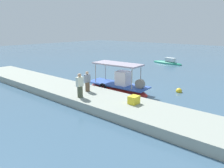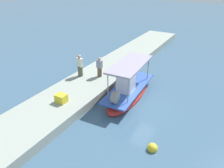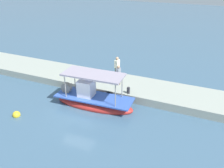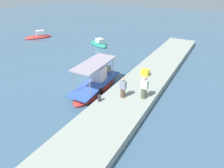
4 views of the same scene
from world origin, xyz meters
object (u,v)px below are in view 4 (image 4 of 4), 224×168
Objects in this scene: fisherman_by_crate at (123,89)px; fisherman_near_bollard at (144,88)px; moored_boat_mid at (39,37)px; moored_boat_far at (99,44)px; cargo_crate at (145,72)px; marker_buoy at (92,65)px; mooring_bollard at (99,98)px; main_fishing_boat at (96,85)px.

fisherman_near_bollard is at bearing -63.64° from fisherman_by_crate.
fisherman_near_bollard is at bearing -112.91° from moored_boat_mid.
moored_boat_far is (1.62, -11.07, -0.02)m from moored_boat_mid.
cargo_crate is at bearing -0.22° from fisherman_by_crate.
marker_buoy is at bearing -109.75° from moored_boat_mid.
fisherman_near_bollard is 3.41m from mooring_bollard.
moored_boat_far is (13.28, 8.99, -0.66)m from mooring_bollard.
cargo_crate is at bearing -38.78° from main_fishing_boat.
fisherman_near_bollard is 0.40× the size of moored_boat_mid.
marker_buoy is at bearing 39.64° from main_fishing_boat.
main_fishing_boat is 3.23m from fisherman_by_crate.
moored_boat_mid is (5.76, 21.31, -0.66)m from cargo_crate.
fisherman_by_crate is 4.56m from cargo_crate.
marker_buoy is 0.12× the size of moored_boat_mid.
main_fishing_boat is 1.47× the size of moored_boat_far.
cargo_crate is (4.53, -0.02, -0.47)m from fisherman_by_crate.
marker_buoy is at bearing -151.70° from moored_boat_far.
mooring_bollard is at bearing 167.97° from cargo_crate.
main_fishing_boat reaches higher than moored_boat_far.
main_fishing_boat is 20.62m from moored_boat_mid.
cargo_crate is (3.83, 1.40, -0.54)m from fisherman_near_bollard.
main_fishing_boat reaches higher than fisherman_by_crate.
moored_boat_far is at bearing 40.62° from fisherman_by_crate.
moored_boat_far is (11.22, 11.64, -1.22)m from fisherman_near_bollard.
fisherman_near_bollard reaches higher than moored_boat_far.
fisherman_by_crate is 0.37× the size of moored_boat_mid.
cargo_crate is 0.16× the size of moored_boat_mid.
main_fishing_boat is at bearing 39.52° from mooring_bollard.
cargo_crate is at bearing -12.03° from mooring_bollard.
cargo_crate is at bearing -105.14° from moored_boat_mid.
fisherman_near_bollard is at bearing -118.45° from marker_buoy.
mooring_bollard is 0.11× the size of moored_boat_mid.
fisherman_near_bollard reaches higher than moored_boat_mid.
marker_buoy is at bearing 39.60° from mooring_bollard.
fisherman_near_bollard is (-0.07, -4.42, 0.96)m from main_fishing_boat.
fisherman_near_bollard is 1.10× the size of fisherman_by_crate.
main_fishing_boat is 8.63× the size of cargo_crate.
fisherman_by_crate reaches higher than moored_boat_far.
fisherman_near_bollard is 9.08m from marker_buoy.
mooring_bollard reaches higher than marker_buoy.
moored_boat_mid is (5.32, 14.80, 0.12)m from marker_buoy.
moored_boat_mid is at bearing 64.19° from fisherman_by_crate.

